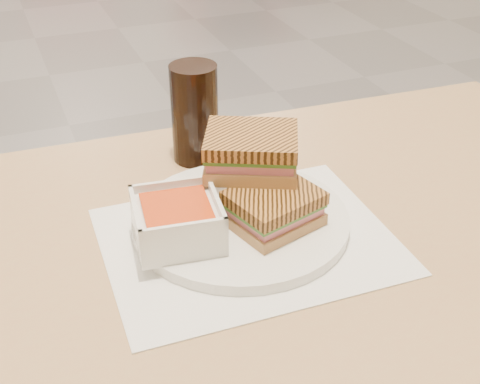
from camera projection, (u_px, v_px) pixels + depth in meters
name	position (u px, v px, depth m)	size (l,w,h in m)	color
main_table	(266.00, 293.00, 0.95)	(1.23, 0.75, 0.75)	#A9784E
tray_liner	(248.00, 241.00, 0.87)	(0.39, 0.31, 0.00)	white
plate	(241.00, 220.00, 0.89)	(0.30, 0.30, 0.02)	white
soup_bowl	(177.00, 222.00, 0.83)	(0.12, 0.12, 0.06)	white
panini_lower	(274.00, 208.00, 0.86)	(0.13, 0.12, 0.05)	tan
panini_upper	(251.00, 151.00, 0.89)	(0.16, 0.15, 0.06)	tan
cola_glass	(195.00, 114.00, 1.02)	(0.07, 0.07, 0.16)	black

